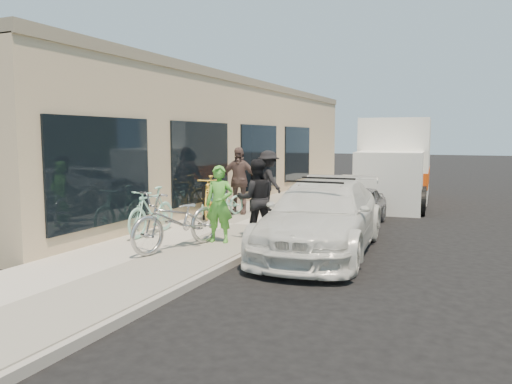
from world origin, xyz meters
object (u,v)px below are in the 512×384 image
(moving_truck, at_px, (395,166))
(man_standing, at_px, (256,199))
(cruiser_bike_c, at_px, (210,197))
(bystander_a, at_px, (268,181))
(cruiser_bike_a, at_px, (152,211))
(bike_rack, at_px, (208,198))
(sandwich_board, at_px, (260,187))
(bystander_b, at_px, (238,180))
(tandem_bike, at_px, (178,220))
(woman_rider, at_px, (219,204))
(cruiser_bike_b, at_px, (223,201))
(sedan_silver, at_px, (356,206))
(sedan_white, at_px, (322,217))

(moving_truck, height_order, man_standing, moving_truck)
(moving_truck, xyz_separation_m, cruiser_bike_c, (-3.88, -6.33, -0.59))
(bystander_a, bearing_deg, cruiser_bike_a, 114.37)
(bike_rack, bearing_deg, cruiser_bike_a, -90.55)
(sandwich_board, xyz_separation_m, bystander_b, (0.60, -2.87, 0.46))
(tandem_bike, relative_size, woman_rider, 1.39)
(man_standing, relative_size, bystander_a, 0.96)
(bystander_b, bearing_deg, cruiser_bike_b, -114.83)
(cruiser_bike_a, height_order, cruiser_bike_c, cruiser_bike_c)
(sedan_silver, distance_m, moving_truck, 5.17)
(sedan_silver, xyz_separation_m, bystander_b, (-3.26, -0.31, 0.58))
(tandem_bike, height_order, cruiser_bike_b, tandem_bike)
(bike_rack, height_order, bystander_a, bystander_a)
(sedan_silver, relative_size, moving_truck, 0.49)
(sandwich_board, xyz_separation_m, cruiser_bike_c, (0.18, -3.78, 0.08))
(sandwich_board, height_order, man_standing, man_standing)
(moving_truck, relative_size, cruiser_bike_a, 3.49)
(cruiser_bike_b, bearing_deg, man_standing, -32.09)
(sedan_white, relative_size, man_standing, 3.00)
(cruiser_bike_a, relative_size, cruiser_bike_b, 1.10)
(cruiser_bike_a, distance_m, cruiser_bike_b, 2.87)
(bike_rack, distance_m, bystander_a, 2.18)
(cruiser_bike_b, distance_m, cruiser_bike_c, 0.40)
(bike_rack, relative_size, cruiser_bike_c, 0.49)
(sandwich_board, height_order, sedan_white, sedan_white)
(bike_rack, xyz_separation_m, woman_rider, (1.71, -2.55, 0.25))
(moving_truck, relative_size, woman_rider, 3.85)
(tandem_bike, bearing_deg, bystander_a, 108.71)
(man_standing, height_order, bystander_a, bystander_a)
(sedan_white, distance_m, cruiser_bike_b, 4.15)
(sandwich_board, height_order, sedan_silver, sandwich_board)
(sedan_white, relative_size, tandem_bike, 2.31)
(man_standing, distance_m, bystander_a, 4.03)
(bike_rack, distance_m, man_standing, 2.93)
(cruiser_bike_b, bearing_deg, moving_truck, 76.19)
(sedan_white, xyz_separation_m, cruiser_bike_a, (-3.72, -0.54, -0.04))
(cruiser_bike_a, height_order, bystander_b, bystander_b)
(cruiser_bike_c, xyz_separation_m, bystander_a, (0.95, 1.80, 0.32))
(tandem_bike, distance_m, cruiser_bike_c, 3.82)
(cruiser_bike_a, height_order, cruiser_bike_b, cruiser_bike_a)
(bike_rack, xyz_separation_m, bystander_b, (0.40, 1.05, 0.39))
(sandwich_board, relative_size, bystander_b, 0.49)
(moving_truck, distance_m, cruiser_bike_c, 7.45)
(cruiser_bike_b, relative_size, cruiser_bike_c, 0.86)
(cruiser_bike_b, bearing_deg, cruiser_bike_c, -120.07)
(woman_rider, bearing_deg, bike_rack, 111.89)
(bike_rack, xyz_separation_m, cruiser_bike_a, (-0.02, -2.46, -0.02))
(bike_rack, xyz_separation_m, cruiser_bike_c, (-0.02, 0.14, 0.01))
(moving_truck, relative_size, bystander_a, 3.46)
(sedan_silver, xyz_separation_m, woman_rider, (-1.94, -3.91, 0.43))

